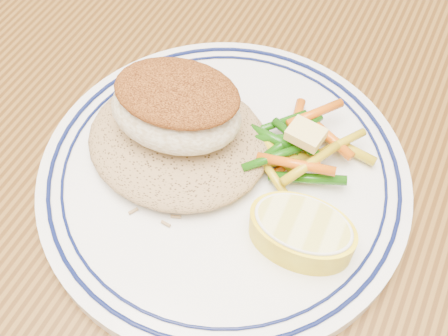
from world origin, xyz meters
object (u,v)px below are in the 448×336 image
(dining_table, at_px, (186,257))
(fish_fillet, at_px, (176,107))
(plate, at_px, (224,176))
(rice_pilaf, at_px, (178,138))
(lemon_wedge, at_px, (302,232))
(vegetable_pile, at_px, (296,148))

(dining_table, xyz_separation_m, fish_fillet, (-0.02, 0.04, 0.16))
(plate, xyz_separation_m, fish_fillet, (-0.04, 0.01, 0.05))
(rice_pilaf, distance_m, lemon_wedge, 0.11)
(dining_table, relative_size, lemon_wedge, 20.57)
(plate, xyz_separation_m, lemon_wedge, (0.07, -0.03, 0.02))
(plate, distance_m, rice_pilaf, 0.04)
(plate, xyz_separation_m, rice_pilaf, (-0.04, 0.00, 0.02))
(dining_table, bearing_deg, plate, 50.27)
(rice_pilaf, distance_m, vegetable_pile, 0.09)
(rice_pilaf, bearing_deg, plate, -5.51)
(dining_table, height_order, fish_fillet, fish_fillet)
(rice_pilaf, height_order, vegetable_pile, vegetable_pile)
(lemon_wedge, bearing_deg, fish_fillet, 161.60)
(plate, bearing_deg, rice_pilaf, 174.49)
(vegetable_pile, bearing_deg, plate, -140.74)
(fish_fillet, height_order, vegetable_pile, fish_fillet)
(vegetable_pile, bearing_deg, rice_pilaf, -159.70)
(fish_fillet, xyz_separation_m, vegetable_pile, (0.08, 0.03, -0.03))
(dining_table, relative_size, vegetable_pile, 14.90)
(fish_fillet, height_order, lemon_wedge, fish_fillet)
(fish_fillet, bearing_deg, lemon_wedge, -18.40)
(rice_pilaf, bearing_deg, lemon_wedge, -16.67)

